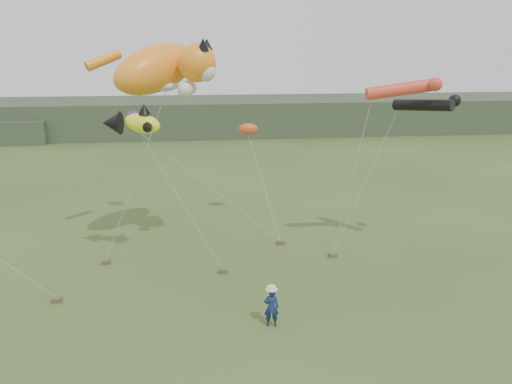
% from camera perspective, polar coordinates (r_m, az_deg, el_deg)
% --- Properties ---
extents(ground, '(120.00, 120.00, 0.00)m').
position_cam_1_polar(ground, '(19.26, -1.29, -14.76)').
color(ground, '#385123').
rests_on(ground, ground).
extents(headland, '(90.00, 13.00, 4.00)m').
position_cam_1_polar(headland, '(61.70, -8.33, 8.47)').
color(headland, '#2D3D28').
rests_on(headland, ground).
extents(festival_attendant, '(0.57, 0.39, 1.51)m').
position_cam_1_polar(festival_attendant, '(18.75, 1.77, -13.03)').
color(festival_attendant, navy).
rests_on(festival_attendant, ground).
extents(sandbag_anchors, '(12.67, 5.33, 0.19)m').
position_cam_1_polar(sandbag_anchors, '(23.84, -5.67, -8.24)').
color(sandbag_anchors, brown).
rests_on(sandbag_anchors, ground).
extents(cat_kite, '(6.09, 4.83, 3.14)m').
position_cam_1_polar(cat_kite, '(23.89, -10.39, 13.73)').
color(cat_kite, orange).
rests_on(cat_kite, ground).
extents(fish_kite, '(2.73, 1.78, 1.40)m').
position_cam_1_polar(fish_kite, '(22.45, -14.09, 7.70)').
color(fish_kite, '#EAFF21').
rests_on(fish_kite, ground).
extents(tube_kites, '(4.51, 2.67, 1.70)m').
position_cam_1_polar(tube_kites, '(24.54, 17.89, 10.44)').
color(tube_kites, black).
rests_on(tube_kites, ground).
extents(misc_kites, '(7.52, 1.25, 1.41)m').
position_cam_1_polar(misc_kites, '(29.09, -8.79, 7.67)').
color(misc_kites, '#DE4820').
rests_on(misc_kites, ground).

